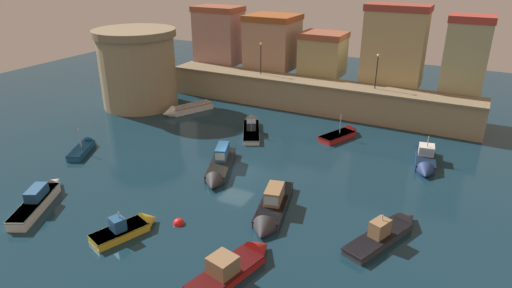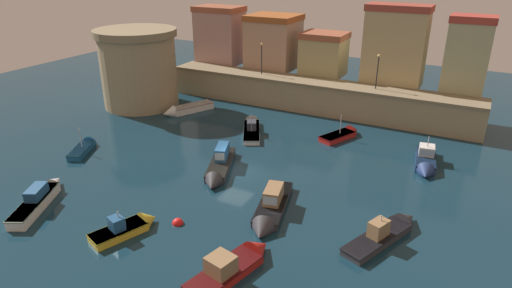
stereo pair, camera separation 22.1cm
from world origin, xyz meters
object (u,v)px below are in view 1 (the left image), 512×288
at_px(fortress_tower, 138,68).
at_px(moored_boat_0, 343,134).
at_px(moored_boat_2, 251,127).
at_px(moored_boat_7, 130,227).
at_px(quay_lamp_1, 377,66).
at_px(moored_boat_4, 271,210).
at_px(moored_boat_10, 238,263).
at_px(moored_boat_3, 388,230).
at_px(quay_lamp_0, 261,53).
at_px(mooring_buoy_0, 179,224).
at_px(moored_boat_5, 184,109).
at_px(moored_boat_9, 425,162).
at_px(moored_boat_8, 219,167).
at_px(moored_boat_6, 40,198).
at_px(moored_boat_1, 84,147).

xyz_separation_m(fortress_tower, moored_boat_0, (24.61, 1.41, -4.26)).
bearing_deg(moored_boat_2, moored_boat_7, 156.85).
height_order(moored_boat_0, moored_boat_2, moored_boat_0).
bearing_deg(quay_lamp_1, moored_boat_4, -93.44).
height_order(moored_boat_4, moored_boat_10, moored_boat_4).
height_order(moored_boat_3, moored_boat_10, moored_boat_3).
distance_m(quay_lamp_1, moored_boat_0, 8.60).
height_order(quay_lamp_0, mooring_buoy_0, quay_lamp_0).
distance_m(moored_boat_5, moored_boat_9, 26.62).
xyz_separation_m(quay_lamp_1, moored_boat_8, (-8.03, -18.76, -5.45)).
bearing_deg(moored_boat_8, moored_boat_9, 99.50).
distance_m(moored_boat_3, moored_boat_7, 16.71).
distance_m(fortress_tower, moored_boat_6, 23.49).
height_order(moored_boat_1, moored_boat_2, moored_boat_1).
xyz_separation_m(moored_boat_2, moored_boat_3, (16.66, -12.55, 0.06)).
bearing_deg(moored_boat_2, moored_boat_6, 134.13).
relative_size(moored_boat_2, mooring_buoy_0, 9.47).
bearing_deg(moored_boat_7, moored_boat_3, -44.13).
xyz_separation_m(quay_lamp_0, moored_boat_3, (20.10, -21.44, -5.57)).
distance_m(quay_lamp_0, moored_boat_0, 15.10).
distance_m(fortress_tower, quay_lamp_1, 27.03).
height_order(moored_boat_1, moored_boat_10, moored_boat_1).
xyz_separation_m(moored_boat_1, moored_boat_9, (28.56, 10.92, 0.16)).
height_order(moored_boat_3, moored_boat_6, moored_boat_3).
relative_size(moored_boat_1, moored_boat_10, 0.77).
relative_size(moored_boat_1, moored_boat_5, 0.78).
height_order(fortress_tower, moored_boat_6, fortress_tower).
height_order(moored_boat_2, moored_boat_4, moored_boat_2).
bearing_deg(moored_boat_9, moored_boat_3, -11.05).
relative_size(moored_boat_8, mooring_buoy_0, 9.62).
relative_size(moored_boat_10, mooring_buoy_0, 8.36).
relative_size(moored_boat_0, moored_boat_9, 0.85).
bearing_deg(moored_boat_6, moored_boat_0, -61.44).
relative_size(moored_boat_1, moored_boat_3, 0.70).
distance_m(fortress_tower, quay_lamp_0, 14.49).
xyz_separation_m(moored_boat_2, moored_boat_10, (9.72, -19.90, 0.11)).
height_order(moored_boat_1, moored_boat_3, moored_boat_1).
bearing_deg(moored_boat_10, moored_boat_2, 38.63).
bearing_deg(quay_lamp_1, moored_boat_8, -113.17).
distance_m(moored_boat_3, moored_boat_4, 7.87).
distance_m(moored_boat_0, moored_boat_6, 27.54).
bearing_deg(moored_boat_3, moored_boat_10, 157.85).
xyz_separation_m(fortress_tower, moored_boat_8, (17.82, -10.97, -4.06)).
distance_m(quay_lamp_1, moored_boat_1, 30.35).
height_order(moored_boat_0, moored_boat_6, moored_boat_0).
relative_size(quay_lamp_0, moored_boat_0, 0.72).
bearing_deg(moored_boat_1, moored_boat_9, -95.40).
bearing_deg(moored_boat_3, moored_boat_8, 100.65).
bearing_deg(moored_boat_2, fortress_tower, 58.04).
height_order(quay_lamp_1, mooring_buoy_0, quay_lamp_1).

